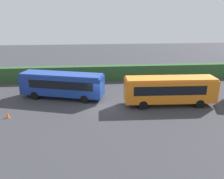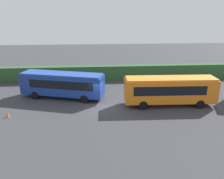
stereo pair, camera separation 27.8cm
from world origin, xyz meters
The scene contains 5 objects.
ground_plane centered at (0.00, 0.00, 0.00)m, with size 105.46×105.46×0.00m, color #38383D.
bus_blue centered at (-4.50, 2.64, 1.85)m, with size 10.57×5.24×3.20m.
bus_orange centered at (8.06, -0.70, 1.91)m, with size 10.53×2.72×3.32m.
hedge_row centered at (0.00, 10.13, 1.15)m, with size 64.73×1.20×2.30m, color #2C572B.
traffic_cone centered at (-9.46, -2.57, 0.30)m, with size 0.36×0.36×0.60m, color orange.
Camera 1 is at (-0.64, -24.35, 10.26)m, focal length 36.17 mm.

